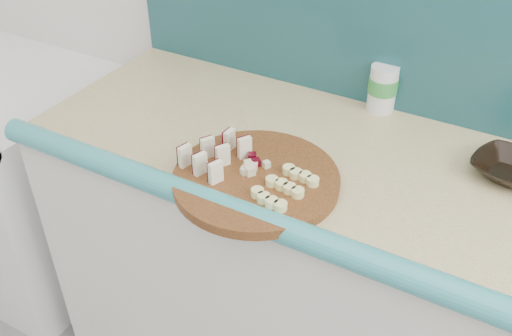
{
  "coord_description": "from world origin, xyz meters",
  "views": [
    {
      "loc": [
        0.15,
        0.42,
        1.69
      ],
      "look_at": [
        -0.34,
        1.31,
        0.95
      ],
      "focal_mm": 40.0,
      "sensor_mm": 36.0,
      "label": 1
    }
  ],
  "objects": [
    {
      "name": "canister",
      "position": [
        -0.21,
        1.76,
        0.98
      ],
      "size": [
        0.08,
        0.08,
        0.13
      ],
      "rotation": [
        0.0,
        0.0,
        -0.31
      ],
      "color": "white",
      "rests_on": "kitchen_counter"
    },
    {
      "name": "brown_bowl",
      "position": [
        0.14,
        1.61,
        0.93
      ],
      "size": [
        0.2,
        0.2,
        0.04
      ],
      "primitive_type": "imported",
      "rotation": [
        0.0,
        0.0,
        -0.27
      ],
      "color": "black",
      "rests_on": "kitchen_counter"
    },
    {
      "name": "kitchen_counter",
      "position": [
        0.1,
        1.5,
        0.46
      ],
      "size": [
        2.2,
        0.63,
        0.91
      ],
      "color": "white",
      "rests_on": "ground"
    },
    {
      "name": "cutting_board",
      "position": [
        -0.34,
        1.31,
        0.92
      ],
      "size": [
        0.44,
        0.44,
        0.02
      ],
      "primitive_type": "cylinder",
      "rotation": [
        0.0,
        0.0,
        -0.2
      ],
      "color": "#3F220D",
      "rests_on": "kitchen_counter"
    },
    {
      "name": "apple_wedges",
      "position": [
        -0.45,
        1.3,
        0.96
      ],
      "size": [
        0.12,
        0.16,
        0.05
      ],
      "color": "#FCEFC9",
      "rests_on": "cutting_board"
    },
    {
      "name": "banana_slices",
      "position": [
        -0.27,
        1.29,
        0.94
      ],
      "size": [
        0.12,
        0.15,
        0.02
      ],
      "color": "#FAF299",
      "rests_on": "cutting_board"
    },
    {
      "name": "porcelain_fixture",
      "position": [
        -1.45,
        1.5,
        0.4
      ],
      "size": [
        0.7,
        0.72,
        0.84
      ],
      "color": "white",
      "rests_on": "ground"
    },
    {
      "name": "apple_chunks",
      "position": [
        -0.37,
        1.31,
        0.94
      ],
      "size": [
        0.06,
        0.06,
        0.02
      ],
      "color": "#F7E7C6",
      "rests_on": "cutting_board"
    }
  ]
}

